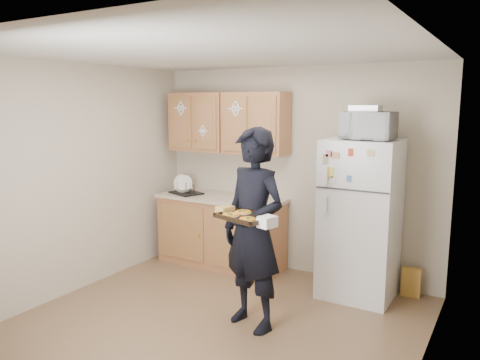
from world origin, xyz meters
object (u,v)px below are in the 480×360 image
at_px(microwave, 368,126).
at_px(person, 253,230).
at_px(dish_rack, 186,188).
at_px(refrigerator, 360,219).
at_px(baking_tray, 245,217).

bearing_deg(microwave, person, -118.76).
distance_m(person, dish_rack, 2.05).
relative_size(person, dish_rack, 4.66).
distance_m(refrigerator, person, 1.37).
xyz_separation_m(person, microwave, (0.69, 1.16, 0.91)).
xyz_separation_m(refrigerator, baking_tray, (-0.55, -1.50, 0.27)).
bearing_deg(dish_rack, person, -35.62).
relative_size(refrigerator, person, 0.91).
bearing_deg(baking_tray, refrigerator, 85.47).
relative_size(refrigerator, microwave, 3.30).
bearing_deg(baking_tray, microwave, 82.97).
relative_size(baking_tray, dish_rack, 1.12).
height_order(microwave, dish_rack, microwave).
bearing_deg(baking_tray, person, 121.24).
bearing_deg(person, microwave, 75.06).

